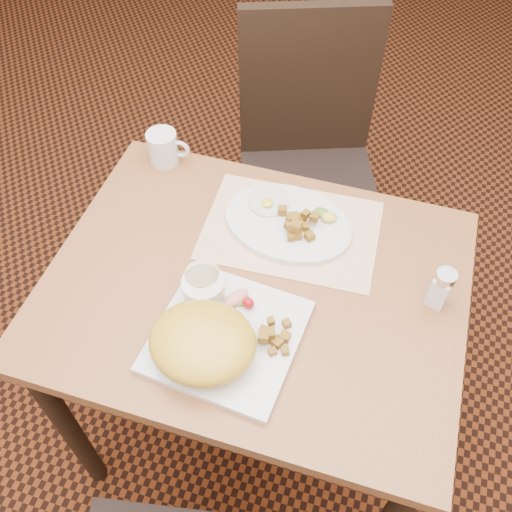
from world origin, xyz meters
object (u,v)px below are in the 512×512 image
object	(u,v)px
table	(255,310)
coffee_mug	(164,148)
plate_square	(227,336)
salt_shaker	(441,288)
chair_far	(308,154)
plate_oval	(288,223)

from	to	relation	value
table	coffee_mug	bearing A→B (deg)	137.84
plate_square	salt_shaker	bearing A→B (deg)	28.57
chair_far	salt_shaker	xyz separation A→B (m)	(0.41, -0.61, 0.26)
chair_far	plate_square	xyz separation A→B (m)	(0.02, -0.82, 0.22)
plate_oval	coffee_mug	bearing A→B (deg)	160.96
salt_shaker	coffee_mug	size ratio (longest dim) A/B	0.92
table	chair_far	size ratio (longest dim) A/B	0.93
chair_far	salt_shaker	distance (m)	0.78
plate_square	coffee_mug	xyz separation A→B (m)	(-0.32, 0.45, 0.04)
table	plate_square	bearing A→B (deg)	-94.75
table	plate_square	distance (m)	0.19
table	coffee_mug	world-z (taller)	coffee_mug
chair_far	plate_square	distance (m)	0.85
table	chair_far	xyz separation A→B (m)	(-0.03, 0.67, -0.10)
salt_shaker	coffee_mug	xyz separation A→B (m)	(-0.71, 0.24, -0.01)
coffee_mug	plate_oval	bearing A→B (deg)	-19.04
plate_square	plate_oval	bearing A→B (deg)	83.46
chair_far	plate_square	size ratio (longest dim) A/B	3.46
plate_oval	chair_far	bearing A→B (deg)	96.60
salt_shaker	plate_square	bearing A→B (deg)	-151.43
chair_far	coffee_mug	xyz separation A→B (m)	(-0.30, -0.37, 0.25)
chair_far	coffee_mug	size ratio (longest dim) A/B	8.92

